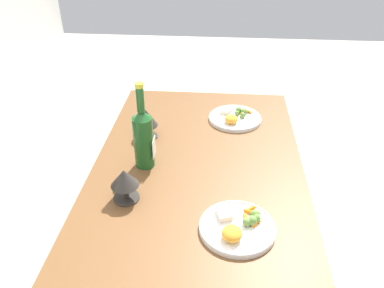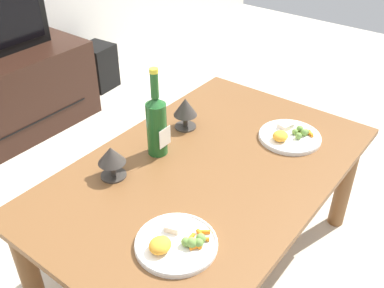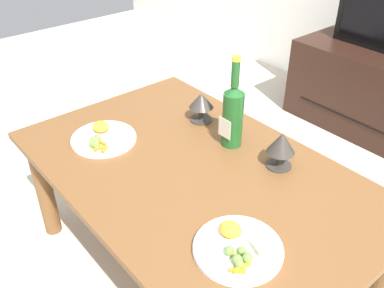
% 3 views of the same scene
% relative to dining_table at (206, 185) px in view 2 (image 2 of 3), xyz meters
% --- Properties ---
extents(ground_plane, '(6.40, 6.40, 0.00)m').
position_rel_dining_table_xyz_m(ground_plane, '(0.00, 0.00, -0.42)').
color(ground_plane, beige).
extents(dining_table, '(1.27, 0.81, 0.50)m').
position_rel_dining_table_xyz_m(dining_table, '(0.00, 0.00, 0.00)').
color(dining_table, brown).
rests_on(dining_table, ground_plane).
extents(floor_speaker, '(0.22, 0.22, 0.31)m').
position_rel_dining_table_xyz_m(floor_speaker, '(0.86, 1.57, -0.27)').
color(floor_speaker, black).
rests_on(floor_speaker, ground_plane).
extents(wine_bottle, '(0.07, 0.08, 0.34)m').
position_rel_dining_table_xyz_m(wine_bottle, '(-0.03, 0.20, 0.21)').
color(wine_bottle, '#1E5923').
rests_on(wine_bottle, dining_table).
extents(goblet_left, '(0.10, 0.10, 0.12)m').
position_rel_dining_table_xyz_m(goblet_left, '(-0.24, 0.23, 0.16)').
color(goblet_left, '#38332D').
rests_on(goblet_left, dining_table).
extents(goblet_right, '(0.10, 0.10, 0.13)m').
position_rel_dining_table_xyz_m(goblet_right, '(0.17, 0.23, 0.17)').
color(goblet_right, '#38332D').
rests_on(goblet_right, dining_table).
extents(dinner_plate_left, '(0.24, 0.24, 0.05)m').
position_rel_dining_table_xyz_m(dinner_plate_left, '(-0.35, -0.15, 0.09)').
color(dinner_plate_left, white).
rests_on(dinner_plate_left, dining_table).
extents(dinner_plate_right, '(0.24, 0.24, 0.05)m').
position_rel_dining_table_xyz_m(dinner_plate_right, '(0.35, -0.15, 0.09)').
color(dinner_plate_right, white).
rests_on(dinner_plate_right, dining_table).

